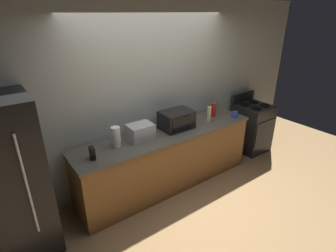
# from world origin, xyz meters

# --- Properties ---
(ground_plane) EXTENTS (8.00, 8.00, 0.00)m
(ground_plane) POSITION_xyz_m (0.00, 0.00, 0.00)
(ground_plane) COLOR #A87F51
(back_wall) EXTENTS (6.40, 0.10, 2.70)m
(back_wall) POSITION_xyz_m (0.00, 0.81, 1.35)
(back_wall) COLOR #9EA399
(back_wall) RESTS_ON ground_plane
(counter_run) EXTENTS (2.84, 0.64, 0.90)m
(counter_run) POSITION_xyz_m (0.00, 0.40, 0.45)
(counter_run) COLOR brown
(counter_run) RESTS_ON ground_plane
(refrigerator) EXTENTS (0.72, 0.73, 1.80)m
(refrigerator) POSITION_xyz_m (-2.05, 0.40, 0.90)
(refrigerator) COLOR black
(refrigerator) RESTS_ON ground_plane
(stove_range) EXTENTS (0.60, 0.61, 1.08)m
(stove_range) POSITION_xyz_m (2.00, 0.40, 0.46)
(stove_range) COLOR black
(stove_range) RESTS_ON ground_plane
(microwave) EXTENTS (0.48, 0.35, 0.27)m
(microwave) POSITION_xyz_m (0.19, 0.45, 1.04)
(microwave) COLOR black
(microwave) RESTS_ON counter_run
(toaster_oven) EXTENTS (0.34, 0.26, 0.21)m
(toaster_oven) POSITION_xyz_m (-0.42, 0.46, 1.01)
(toaster_oven) COLOR #B7BABF
(toaster_oven) RESTS_ON counter_run
(paper_towel_roll) EXTENTS (0.12, 0.12, 0.27)m
(paper_towel_roll) POSITION_xyz_m (-0.79, 0.45, 1.04)
(paper_towel_roll) COLOR white
(paper_towel_roll) RESTS_ON counter_run
(cordless_phone) EXTENTS (0.06, 0.11, 0.15)m
(cordless_phone) POSITION_xyz_m (-1.16, 0.33, 0.98)
(cordless_phone) COLOR black
(cordless_phone) RESTS_ON counter_run
(bottle_hand_soap) EXTENTS (0.06, 0.06, 0.25)m
(bottle_hand_soap) POSITION_xyz_m (0.77, 0.35, 1.02)
(bottle_hand_soap) COLOR beige
(bottle_hand_soap) RESTS_ON counter_run
(bottle_hot_sauce) EXTENTS (0.07, 0.07, 0.23)m
(bottle_hot_sauce) POSITION_xyz_m (0.98, 0.47, 1.01)
(bottle_hot_sauce) COLOR red
(bottle_hot_sauce) RESTS_ON counter_run
(mug_blue) EXTENTS (0.09, 0.09, 0.11)m
(mug_blue) POSITION_xyz_m (1.23, 0.22, 0.95)
(mug_blue) COLOR #2D4CB2
(mug_blue) RESTS_ON counter_run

